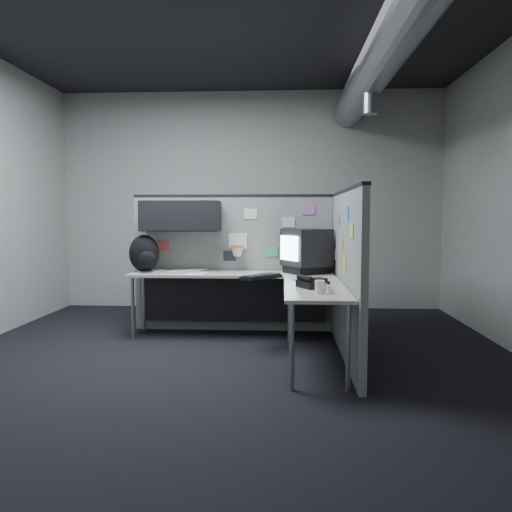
# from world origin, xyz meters

# --- Properties ---
(room) EXTENTS (5.62, 5.62, 3.22)m
(room) POSITION_xyz_m (0.56, 0.00, 2.10)
(room) COLOR black
(room) RESTS_ON ground
(partition_back) EXTENTS (2.44, 0.42, 1.63)m
(partition_back) POSITION_xyz_m (-0.25, 1.23, 1.00)
(partition_back) COLOR slate
(partition_back) RESTS_ON ground
(partition_right) EXTENTS (0.07, 2.23, 1.63)m
(partition_right) POSITION_xyz_m (1.10, 0.22, 0.82)
(partition_right) COLOR slate
(partition_right) RESTS_ON ground
(desk) EXTENTS (2.31, 2.11, 0.73)m
(desk) POSITION_xyz_m (0.15, 0.70, 0.61)
(desk) COLOR #A4A394
(desk) RESTS_ON ground
(monitor) EXTENTS (0.60, 0.60, 0.50)m
(monitor) POSITION_xyz_m (0.75, 1.00, 0.99)
(monitor) COLOR black
(monitor) RESTS_ON desk
(keyboard) EXTENTS (0.44, 0.48, 0.04)m
(keyboard) POSITION_xyz_m (0.26, 0.48, 0.75)
(keyboard) COLOR black
(keyboard) RESTS_ON desk
(mouse) EXTENTS (0.28, 0.28, 0.05)m
(mouse) POSITION_xyz_m (0.72, 0.37, 0.75)
(mouse) COLOR black
(mouse) RESTS_ON desk
(phone) EXTENTS (0.31, 0.31, 0.11)m
(phone) POSITION_xyz_m (0.75, -0.15, 0.77)
(phone) COLOR black
(phone) RESTS_ON desk
(bottles) EXTENTS (0.12, 0.15, 0.07)m
(bottles) POSITION_xyz_m (0.86, -0.44, 0.76)
(bottles) COLOR silver
(bottles) RESTS_ON desk
(cup) EXTENTS (0.08, 0.08, 0.11)m
(cup) POSITION_xyz_m (0.80, -0.49, 0.79)
(cup) COLOR white
(cup) RESTS_ON desk
(papers) EXTENTS (0.83, 0.61, 0.01)m
(papers) POSITION_xyz_m (-0.70, 1.05, 0.74)
(papers) COLOR white
(papers) RESTS_ON desk
(backpack) EXTENTS (0.38, 0.34, 0.43)m
(backpack) POSITION_xyz_m (-1.11, 1.00, 0.94)
(backpack) COLOR black
(backpack) RESTS_ON desk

